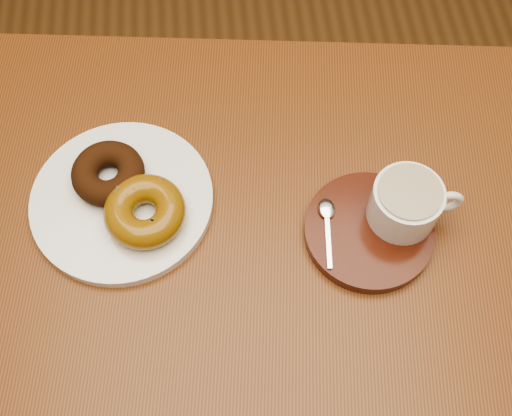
{
  "coord_description": "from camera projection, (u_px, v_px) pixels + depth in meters",
  "views": [
    {
      "loc": [
        -0.29,
        -0.59,
        1.53
      ],
      "look_at": [
        -0.26,
        -0.2,
        0.79
      ],
      "focal_mm": 45.0,
      "sensor_mm": 36.0,
      "label": 1
    }
  ],
  "objects": [
    {
      "name": "ground",
      "position": [
        349.0,
        273.0,
        1.64
      ],
      "size": [
        6.0,
        6.0,
        0.0
      ],
      "primitive_type": "plane",
      "color": "brown",
      "rests_on": "ground"
    },
    {
      "name": "cafe_table",
      "position": [
        243.0,
        253.0,
        0.96
      ],
      "size": [
        0.89,
        0.71,
        0.77
      ],
      "rotation": [
        0.0,
        0.0,
        -0.12
      ],
      "color": "brown",
      "rests_on": "ground"
    },
    {
      "name": "donut_plate",
      "position": [
        122.0,
        200.0,
        0.85
      ],
      "size": [
        0.28,
        0.28,
        0.01
      ],
      "primitive_type": "cylinder",
      "rotation": [
        0.0,
        0.0,
        0.16
      ],
      "color": "white",
      "rests_on": "cafe_table"
    },
    {
      "name": "donut_cinnamon",
      "position": [
        108.0,
        173.0,
        0.84
      ],
      "size": [
        0.12,
        0.12,
        0.04
      ],
      "primitive_type": "torus",
      "rotation": [
        0.0,
        0.0,
        0.3
      ],
      "color": "black",
      "rests_on": "donut_plate"
    },
    {
      "name": "donut_caramel",
      "position": [
        145.0,
        211.0,
        0.82
      ],
      "size": [
        0.12,
        0.12,
        0.04
      ],
      "rotation": [
        0.0,
        0.0,
        -0.12
      ],
      "color": "#7E540D",
      "rests_on": "donut_plate"
    },
    {
      "name": "saucer",
      "position": [
        369.0,
        231.0,
        0.83
      ],
      "size": [
        0.2,
        0.2,
        0.02
      ],
      "primitive_type": "cylinder",
      "rotation": [
        0.0,
        0.0,
        0.23
      ],
      "color": "#391207",
      "rests_on": "cafe_table"
    },
    {
      "name": "coffee_cup",
      "position": [
        407.0,
        203.0,
        0.81
      ],
      "size": [
        0.12,
        0.09,
        0.06
      ],
      "rotation": [
        0.0,
        0.0,
        -0.06
      ],
      "color": "white",
      "rests_on": "saucer"
    },
    {
      "name": "teaspoon",
      "position": [
        327.0,
        215.0,
        0.83
      ],
      "size": [
        0.02,
        0.1,
        0.01
      ],
      "rotation": [
        0.0,
        0.0,
        -0.09
      ],
      "color": "silver",
      "rests_on": "saucer"
    }
  ]
}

